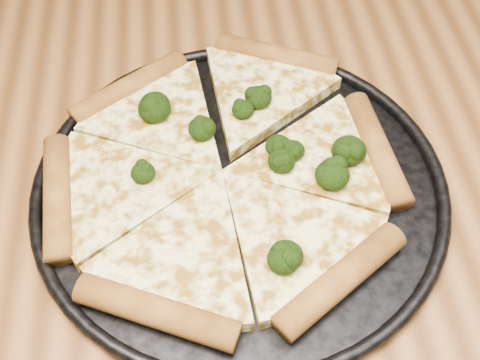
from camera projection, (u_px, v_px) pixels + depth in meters
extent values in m
cube|color=brown|center=(201.00, 205.00, 0.61)|extent=(1.20, 0.90, 0.04)
cylinder|color=black|center=(240.00, 188.00, 0.59)|extent=(0.38, 0.38, 0.01)
torus|color=black|center=(240.00, 184.00, 0.59)|extent=(0.39, 0.39, 0.01)
cylinder|color=#A46B29|center=(377.00, 149.00, 0.60)|extent=(0.04, 0.14, 0.03)
cylinder|color=#A46B29|center=(276.00, 56.00, 0.69)|extent=(0.14, 0.08, 0.03)
cylinder|color=#A46B29|center=(130.00, 88.00, 0.66)|extent=(0.13, 0.10, 0.03)
cylinder|color=#A46B29|center=(58.00, 197.00, 0.57)|extent=(0.04, 0.14, 0.03)
cylinder|color=#A46B29|center=(157.00, 312.00, 0.50)|extent=(0.14, 0.08, 0.03)
cylinder|color=#A46B29|center=(341.00, 280.00, 0.51)|extent=(0.13, 0.10, 0.03)
ellipsoid|color=black|center=(278.00, 146.00, 0.59)|extent=(0.03, 0.03, 0.02)
ellipsoid|color=black|center=(284.00, 259.00, 0.51)|extent=(0.03, 0.03, 0.02)
ellipsoid|color=black|center=(155.00, 105.00, 0.63)|extent=(0.03, 0.03, 0.02)
ellipsoid|color=black|center=(293.00, 151.00, 0.59)|extent=(0.02, 0.02, 0.02)
ellipsoid|color=black|center=(258.00, 98.00, 0.63)|extent=(0.03, 0.03, 0.02)
ellipsoid|color=black|center=(332.00, 175.00, 0.57)|extent=(0.03, 0.03, 0.02)
ellipsoid|color=black|center=(282.00, 161.00, 0.58)|extent=(0.03, 0.03, 0.02)
ellipsoid|color=black|center=(286.00, 256.00, 0.52)|extent=(0.03, 0.03, 0.02)
ellipsoid|color=black|center=(243.00, 110.00, 0.62)|extent=(0.02, 0.02, 0.02)
ellipsoid|color=black|center=(202.00, 128.00, 0.61)|extent=(0.03, 0.03, 0.02)
ellipsoid|color=black|center=(143.00, 173.00, 0.57)|extent=(0.02, 0.02, 0.02)
ellipsoid|color=black|center=(349.00, 151.00, 0.59)|extent=(0.03, 0.03, 0.03)
ellipsoid|color=black|center=(154.00, 109.00, 0.62)|extent=(0.03, 0.03, 0.02)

